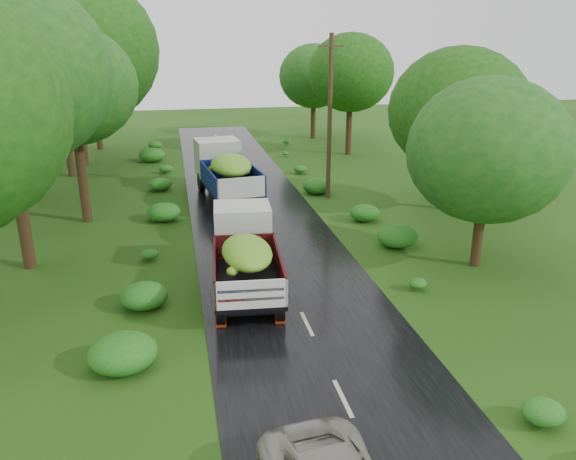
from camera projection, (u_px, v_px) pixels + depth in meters
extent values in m
plane|color=#1C3F0D|center=(343.00, 399.00, 14.44)|extent=(120.00, 120.00, 0.00)
cube|color=black|center=(300.00, 310.00, 19.06)|extent=(6.50, 80.00, 0.02)
cube|color=#BFB78C|center=(343.00, 398.00, 14.44)|extent=(0.12, 1.60, 0.00)
cube|color=#BFB78C|center=(307.00, 324.00, 18.13)|extent=(0.12, 1.60, 0.00)
cube|color=#BFB78C|center=(283.00, 275.00, 21.83)|extent=(0.12, 1.60, 0.00)
cube|color=#BFB78C|center=(266.00, 240.00, 25.53)|extent=(0.12, 1.60, 0.00)
cube|color=#BFB78C|center=(254.00, 213.00, 29.23)|extent=(0.12, 1.60, 0.00)
cube|color=#BFB78C|center=(244.00, 193.00, 32.92)|extent=(0.12, 1.60, 0.00)
cube|color=#BFB78C|center=(236.00, 177.00, 36.62)|extent=(0.12, 1.60, 0.00)
cube|color=#BFB78C|center=(230.00, 164.00, 40.32)|extent=(0.12, 1.60, 0.00)
cube|color=#BFB78C|center=(224.00, 153.00, 44.02)|extent=(0.12, 1.60, 0.00)
cube|color=#BFB78C|center=(220.00, 144.00, 47.71)|extent=(0.12, 1.60, 0.00)
cube|color=#BFB78C|center=(216.00, 136.00, 51.41)|extent=(0.12, 1.60, 0.00)
cube|color=black|center=(246.00, 276.00, 20.18)|extent=(2.11, 5.63, 0.27)
cylinder|color=black|center=(219.00, 260.00, 22.00)|extent=(0.35, 1.00, 0.98)
cylinder|color=black|center=(268.00, 258.00, 22.22)|extent=(0.35, 1.00, 0.98)
cylinder|color=black|center=(220.00, 297.00, 18.94)|extent=(0.35, 1.00, 0.98)
cylinder|color=black|center=(276.00, 294.00, 19.17)|extent=(0.35, 1.00, 0.98)
cylinder|color=black|center=(221.00, 310.00, 18.01)|extent=(0.35, 1.00, 0.98)
cylinder|color=black|center=(279.00, 307.00, 18.23)|extent=(0.35, 1.00, 0.98)
cube|color=maroon|center=(221.00, 321.00, 17.77)|extent=(0.33, 0.07, 0.44)
cube|color=maroon|center=(280.00, 318.00, 17.99)|extent=(0.33, 0.07, 0.44)
cube|color=silver|center=(243.00, 228.00, 21.89)|extent=(2.30, 2.02, 1.86)
cube|color=black|center=(248.00, 283.00, 19.15)|extent=(2.57, 4.37, 0.16)
cube|color=#490F0D|center=(215.00, 270.00, 18.84)|extent=(0.41, 4.20, 0.93)
cube|color=#490F0D|center=(279.00, 266.00, 19.09)|extent=(0.41, 4.20, 0.93)
cube|color=#490F0D|center=(244.00, 246.00, 20.90)|extent=(2.25, 0.25, 0.93)
cube|color=silver|center=(251.00, 295.00, 17.03)|extent=(2.25, 0.25, 0.93)
ellipsoid|color=#448919|center=(247.00, 252.00, 18.77)|extent=(2.16, 3.67, 0.98)
cube|color=black|center=(227.00, 187.00, 31.50)|extent=(2.64, 6.45, 0.31)
cylinder|color=black|center=(201.00, 182.00, 33.28)|extent=(0.44, 1.14, 1.11)
cylinder|color=black|center=(237.00, 179.00, 33.91)|extent=(0.44, 1.14, 1.11)
cylinder|color=black|center=(213.00, 199.00, 29.96)|extent=(0.44, 1.14, 1.11)
cylinder|color=black|center=(252.00, 195.00, 30.60)|extent=(0.44, 1.14, 1.11)
cylinder|color=black|center=(218.00, 204.00, 28.94)|extent=(0.44, 1.14, 1.11)
cylinder|color=black|center=(258.00, 201.00, 29.58)|extent=(0.44, 1.14, 1.11)
cube|color=maroon|center=(219.00, 211.00, 28.68)|extent=(0.38, 0.09, 0.50)
cube|color=maroon|center=(260.00, 207.00, 29.32)|extent=(0.38, 0.09, 0.50)
cube|color=silver|center=(217.00, 157.00, 33.34)|extent=(2.69, 2.39, 2.11)
cube|color=black|center=(232.00, 188.00, 30.37)|extent=(3.10, 5.05, 0.18)
cube|color=navy|center=(209.00, 179.00, 29.80)|extent=(0.64, 4.76, 1.06)
cube|color=navy|center=(254.00, 175.00, 30.53)|extent=(0.64, 4.76, 1.06)
cube|color=navy|center=(222.00, 168.00, 32.27)|extent=(2.55, 0.39, 1.06)
cube|color=silver|center=(242.00, 188.00, 28.06)|extent=(2.55, 0.39, 1.06)
ellipsoid|color=#448919|center=(231.00, 165.00, 29.95)|extent=(2.60, 4.24, 1.11)
cylinder|color=#382616|center=(330.00, 119.00, 30.59)|extent=(0.32, 0.32, 8.93)
cube|color=#382616|center=(331.00, 46.00, 29.33)|extent=(1.48, 0.71, 0.11)
cylinder|color=black|center=(13.00, 162.00, 21.16)|extent=(0.49, 0.49, 8.63)
cylinder|color=black|center=(78.00, 147.00, 26.87)|extent=(0.46, 0.46, 7.51)
ellipsoid|color=#14450D|center=(71.00, 86.00, 25.93)|extent=(3.50, 3.50, 3.15)
cylinder|color=black|center=(24.00, 127.00, 30.04)|extent=(0.48, 0.48, 8.34)
ellipsoid|color=#14450D|center=(14.00, 65.00, 28.99)|extent=(4.43, 4.43, 3.98)
cylinder|color=black|center=(65.00, 116.00, 35.72)|extent=(0.47, 0.47, 7.78)
ellipsoid|color=#14450D|center=(58.00, 68.00, 34.74)|extent=(3.47, 3.47, 3.13)
cylinder|color=black|center=(78.00, 102.00, 38.66)|extent=(0.49, 0.49, 8.90)
ellipsoid|color=#14450D|center=(72.00, 50.00, 37.54)|extent=(4.80, 4.80, 4.32)
cylinder|color=black|center=(94.00, 95.00, 44.24)|extent=(0.49, 0.49, 8.56)
ellipsoid|color=#14450D|center=(90.00, 52.00, 43.16)|extent=(4.37, 4.37, 3.93)
cylinder|color=black|center=(482.00, 202.00, 21.91)|extent=(0.41, 0.41, 5.35)
ellipsoid|color=#134C16|center=(488.00, 150.00, 21.23)|extent=(3.51, 3.51, 3.16)
cylinder|color=black|center=(454.00, 155.00, 29.09)|extent=(0.42, 0.42, 5.91)
ellipsoid|color=#134C16|center=(458.00, 111.00, 28.34)|extent=(3.76, 3.76, 3.38)
cylinder|color=black|center=(350.00, 109.00, 42.54)|extent=(0.45, 0.45, 6.98)
ellipsoid|color=#134C16|center=(351.00, 73.00, 41.66)|extent=(3.58, 3.58, 3.22)
cylinder|color=black|center=(313.00, 103.00, 49.37)|extent=(0.43, 0.43, 6.12)
ellipsoid|color=#134C16|center=(314.00, 76.00, 48.60)|extent=(3.49, 3.49, 3.14)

